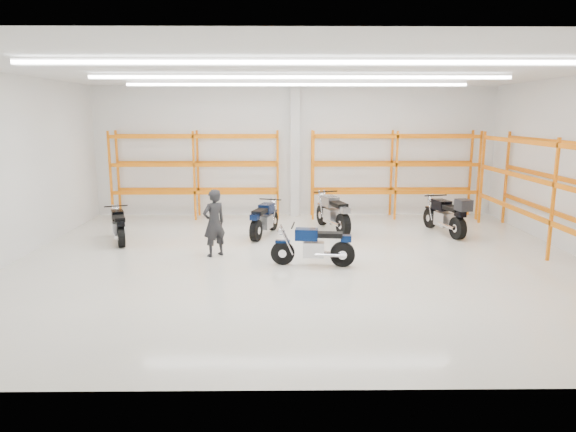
{
  "coord_description": "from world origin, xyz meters",
  "views": [
    {
      "loc": [
        -0.44,
        -12.1,
        3.51
      ],
      "look_at": [
        -0.3,
        0.5,
        1.03
      ],
      "focal_mm": 32.0,
      "sensor_mm": 36.0,
      "label": 1
    }
  ],
  "objects_px": {
    "motorcycle_back_b": "(264,220)",
    "standing_man": "(214,223)",
    "motorcycle_back_c": "(334,214)",
    "motorcycle_main": "(317,247)",
    "structural_column": "(295,152)",
    "motorcycle_back_a": "(119,227)",
    "motorcycle_back_d": "(447,216)"
  },
  "relations": [
    {
      "from": "motorcycle_back_c",
      "to": "standing_man",
      "type": "xyz_separation_m",
      "value": [
        -3.28,
        -2.78,
        0.31
      ]
    },
    {
      "from": "motorcycle_back_c",
      "to": "structural_column",
      "type": "xyz_separation_m",
      "value": [
        -1.13,
        2.53,
        1.71
      ]
    },
    {
      "from": "motorcycle_main",
      "to": "motorcycle_back_b",
      "type": "height_order",
      "value": "motorcycle_back_b"
    },
    {
      "from": "motorcycle_back_a",
      "to": "motorcycle_back_d",
      "type": "xyz_separation_m",
      "value": [
        9.48,
        0.8,
        0.12
      ]
    },
    {
      "from": "motorcycle_back_b",
      "to": "motorcycle_back_c",
      "type": "relative_size",
      "value": 0.89
    },
    {
      "from": "motorcycle_back_c",
      "to": "structural_column",
      "type": "height_order",
      "value": "structural_column"
    },
    {
      "from": "motorcycle_back_b",
      "to": "standing_man",
      "type": "relative_size",
      "value": 1.19
    },
    {
      "from": "motorcycle_main",
      "to": "motorcycle_back_c",
      "type": "height_order",
      "value": "motorcycle_back_c"
    },
    {
      "from": "motorcycle_main",
      "to": "motorcycle_back_b",
      "type": "distance_m",
      "value": 3.32
    },
    {
      "from": "standing_man",
      "to": "motorcycle_back_a",
      "type": "bearing_deg",
      "value": -65.38
    },
    {
      "from": "motorcycle_back_b",
      "to": "motorcycle_back_c",
      "type": "distance_m",
      "value": 2.21
    },
    {
      "from": "motorcycle_back_d",
      "to": "motorcycle_back_a",
      "type": "bearing_deg",
      "value": -175.19
    },
    {
      "from": "motorcycle_back_b",
      "to": "structural_column",
      "type": "relative_size",
      "value": 0.45
    },
    {
      "from": "motorcycle_back_a",
      "to": "structural_column",
      "type": "bearing_deg",
      "value": 37.46
    },
    {
      "from": "motorcycle_back_c",
      "to": "motorcycle_back_a",
      "type": "bearing_deg",
      "value": -167.86
    },
    {
      "from": "motorcycle_back_c",
      "to": "motorcycle_main",
      "type": "bearing_deg",
      "value": -101.73
    },
    {
      "from": "motorcycle_main",
      "to": "motorcycle_back_b",
      "type": "bearing_deg",
      "value": 114.12
    },
    {
      "from": "motorcycle_back_b",
      "to": "motorcycle_back_c",
      "type": "xyz_separation_m",
      "value": [
        2.12,
        0.64,
        0.06
      ]
    },
    {
      "from": "motorcycle_back_c",
      "to": "structural_column",
      "type": "relative_size",
      "value": 0.51
    },
    {
      "from": "motorcycle_back_a",
      "to": "motorcycle_back_b",
      "type": "height_order",
      "value": "motorcycle_back_b"
    },
    {
      "from": "motorcycle_main",
      "to": "motorcycle_back_a",
      "type": "distance_m",
      "value": 5.88
    },
    {
      "from": "motorcycle_back_a",
      "to": "motorcycle_back_c",
      "type": "xyz_separation_m",
      "value": [
        6.15,
        1.32,
        0.09
      ]
    },
    {
      "from": "standing_man",
      "to": "motorcycle_main",
      "type": "bearing_deg",
      "value": 122.2
    },
    {
      "from": "motorcycle_main",
      "to": "motorcycle_back_d",
      "type": "distance_m",
      "value": 5.16
    },
    {
      "from": "structural_column",
      "to": "motorcycle_back_a",
      "type": "bearing_deg",
      "value": -142.54
    },
    {
      "from": "structural_column",
      "to": "motorcycle_back_b",
      "type": "bearing_deg",
      "value": -107.38
    },
    {
      "from": "motorcycle_main",
      "to": "motorcycle_back_a",
      "type": "xyz_separation_m",
      "value": [
        -5.39,
        2.34,
        -0.01
      ]
    },
    {
      "from": "motorcycle_back_a",
      "to": "structural_column",
      "type": "xyz_separation_m",
      "value": [
        5.03,
        3.85,
        1.8
      ]
    },
    {
      "from": "motorcycle_main",
      "to": "standing_man",
      "type": "relative_size",
      "value": 1.17
    },
    {
      "from": "motorcycle_back_b",
      "to": "standing_man",
      "type": "height_order",
      "value": "standing_man"
    },
    {
      "from": "standing_man",
      "to": "structural_column",
      "type": "relative_size",
      "value": 0.38
    },
    {
      "from": "motorcycle_back_b",
      "to": "structural_column",
      "type": "height_order",
      "value": "structural_column"
    }
  ]
}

